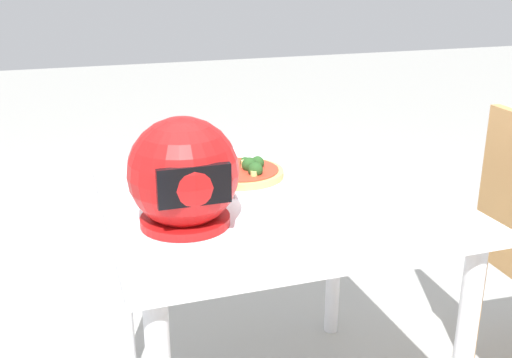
# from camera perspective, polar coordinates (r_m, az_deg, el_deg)

# --- Properties ---
(dining_table) EXTENTS (0.86, 0.85, 0.72)m
(dining_table) POSITION_cam_1_polar(r_m,az_deg,el_deg) (1.64, 1.46, -4.56)
(dining_table) COLOR white
(dining_table) RESTS_ON ground
(pizza_plate) EXTENTS (0.28, 0.28, 0.01)m
(pizza_plate) POSITION_cam_1_polar(r_m,az_deg,el_deg) (1.68, -1.41, 0.07)
(pizza_plate) COLOR white
(pizza_plate) RESTS_ON dining_table
(pizza) EXTENTS (0.24, 0.24, 0.05)m
(pizza) POSITION_cam_1_polar(r_m,az_deg,el_deg) (1.67, -1.24, 0.71)
(pizza) COLOR tan
(pizza) RESTS_ON pizza_plate
(motorcycle_helmet) EXTENTS (0.25, 0.25, 0.25)m
(motorcycle_helmet) POSITION_cam_1_polar(r_m,az_deg,el_deg) (1.37, -6.78, 0.38)
(motorcycle_helmet) COLOR #B21414
(motorcycle_helmet) RESTS_ON dining_table
(drinking_glass) EXTENTS (0.07, 0.07, 0.12)m
(drinking_glass) POSITION_cam_1_polar(r_m,az_deg,el_deg) (1.65, -9.14, 1.43)
(drinking_glass) COLOR silver
(drinking_glass) RESTS_ON dining_table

